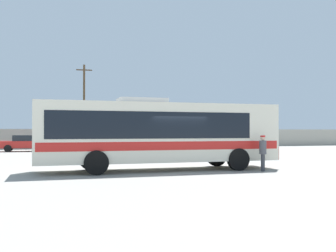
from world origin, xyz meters
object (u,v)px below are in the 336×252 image
coach_bus_cream_red (157,132)px  parked_car_third_maroon (83,142)px  parked_car_second_red (24,143)px  utility_pole_near (84,104)px  attendant_by_bus_door (263,151)px  roadside_tree_midleft (53,114)px

coach_bus_cream_red → parked_car_third_maroon: (-1.62, 20.82, -1.04)m
coach_bus_cream_red → parked_car_second_red: coach_bus_cream_red is taller
coach_bus_cream_red → utility_pole_near: utility_pole_near is taller
parked_car_third_maroon → utility_pole_near: size_ratio=0.49×
parked_car_second_red → attendant_by_bus_door: bearing=-62.4°
coach_bus_cream_red → utility_pole_near: bearing=91.9°
attendant_by_bus_door → parked_car_third_maroon: size_ratio=0.36×
parked_car_second_red → roadside_tree_midleft: size_ratio=0.78×
parked_car_third_maroon → parked_car_second_red: bearing=-173.3°
parked_car_second_red → roadside_tree_midleft: 8.43m
coach_bus_cream_red → roadside_tree_midleft: size_ratio=2.16×
utility_pole_near → roadside_tree_midleft: utility_pole_near is taller
parked_car_third_maroon → utility_pole_near: utility_pole_near is taller
attendant_by_bus_door → utility_pole_near: bearing=100.5°
coach_bus_cream_red → parked_car_second_red: 21.38m
parked_car_third_maroon → roadside_tree_midleft: size_ratio=0.88×
attendant_by_bus_door → roadside_tree_midleft: size_ratio=0.31×
parked_car_second_red → parked_car_third_maroon: bearing=6.7°
roadside_tree_midleft → parked_car_second_red: bearing=-108.9°
coach_bus_cream_red → parked_car_third_maroon: size_ratio=2.45×
parked_car_second_red → roadside_tree_midleft: bearing=71.1°
coach_bus_cream_red → parked_car_third_maroon: 20.91m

